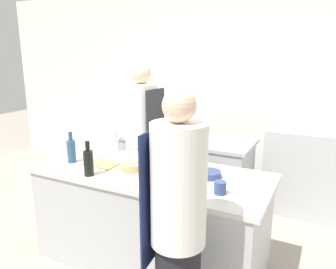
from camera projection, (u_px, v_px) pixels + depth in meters
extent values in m
plane|color=#A89E8E|center=(151.00, 260.00, 3.08)|extent=(16.00, 16.00, 0.00)
cube|color=silver|center=(225.00, 89.00, 4.58)|extent=(8.00, 0.06, 2.80)
cube|color=#B7BABC|center=(151.00, 219.00, 2.97)|extent=(2.00, 0.84, 0.85)
cube|color=silver|center=(150.00, 173.00, 2.86)|extent=(2.08, 0.88, 0.04)
cube|color=#B7BABC|center=(185.00, 173.00, 4.10)|extent=(1.58, 0.67, 0.85)
cube|color=#B7BABC|center=(185.00, 139.00, 3.99)|extent=(1.64, 0.70, 0.04)
cube|color=#B7BABC|center=(309.00, 171.00, 3.95)|extent=(0.99, 0.65, 1.02)
cube|color=black|center=(304.00, 199.00, 3.72)|extent=(0.79, 0.01, 0.36)
cube|color=black|center=(311.00, 139.00, 3.55)|extent=(0.84, 0.01, 0.06)
cylinder|color=white|center=(179.00, 185.00, 1.89)|extent=(0.33, 0.33, 0.73)
cube|color=#19234C|center=(152.00, 197.00, 1.97)|extent=(0.04, 0.31, 0.84)
sphere|color=beige|center=(179.00, 106.00, 1.77)|extent=(0.19, 0.19, 0.19)
cylinder|color=black|center=(143.00, 185.00, 3.79)|extent=(0.31, 0.31, 0.83)
cylinder|color=white|center=(141.00, 118.00, 3.60)|extent=(0.36, 0.36, 0.75)
cube|color=#2D2D33|center=(155.00, 129.00, 3.53)|extent=(0.04, 0.34, 0.87)
sphere|color=beige|center=(140.00, 73.00, 3.48)|extent=(0.22, 0.22, 0.22)
cylinder|color=black|center=(89.00, 163.00, 2.73)|extent=(0.08, 0.08, 0.21)
cylinder|color=black|center=(87.00, 146.00, 2.70)|extent=(0.04, 0.04, 0.08)
cylinder|color=silver|center=(116.00, 145.00, 3.42)|extent=(0.08, 0.08, 0.14)
cylinder|color=silver|center=(115.00, 136.00, 3.39)|extent=(0.04, 0.04, 0.05)
cylinder|color=#2D5175|center=(71.00, 151.00, 3.06)|extent=(0.08, 0.08, 0.21)
cylinder|color=#2D5175|center=(70.00, 136.00, 3.03)|extent=(0.04, 0.04, 0.08)
cylinder|color=white|center=(170.00, 167.00, 2.81)|extent=(0.17, 0.17, 0.09)
cylinder|color=tan|center=(132.00, 167.00, 2.87)|extent=(0.20, 0.20, 0.06)
cylinder|color=navy|center=(209.00, 174.00, 2.71)|extent=(0.20, 0.20, 0.05)
cylinder|color=#33477F|center=(220.00, 188.00, 2.39)|extent=(0.09, 0.09, 0.09)
cube|color=tan|center=(101.00, 164.00, 3.03)|extent=(0.34, 0.21, 0.01)
cylinder|color=#B7BABC|center=(191.00, 128.00, 3.94)|extent=(0.24, 0.24, 0.24)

